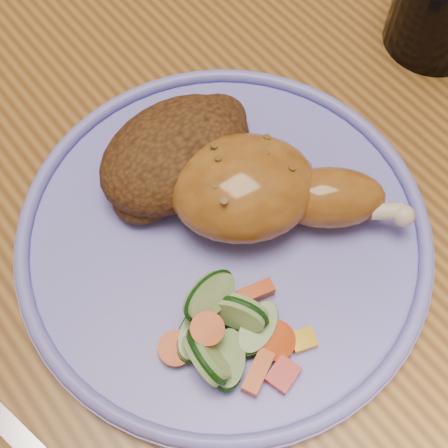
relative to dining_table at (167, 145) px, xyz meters
name	(u,v)px	position (x,y,z in m)	size (l,w,h in m)	color
ground	(196,346)	(0.00, 0.00, -0.67)	(4.00, 4.00, 0.00)	brown
dining_table	(167,145)	(0.00, 0.00, 0.00)	(0.90, 1.40, 0.75)	#8E5C26
plate	(224,238)	(-0.05, -0.14, 0.09)	(0.29, 0.29, 0.01)	#7471DD
plate_rim	(224,231)	(-0.05, -0.14, 0.10)	(0.28, 0.28, 0.01)	#7471DD
chicken_leg	(264,190)	(-0.01, -0.14, 0.12)	(0.15, 0.15, 0.05)	#995D20
rice_pilaf	(178,153)	(-0.04, -0.08, 0.11)	(0.12, 0.08, 0.05)	#4D2C13
vegetable_pile	(226,333)	(-0.09, -0.20, 0.11)	(0.09, 0.09, 0.04)	#A50A05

